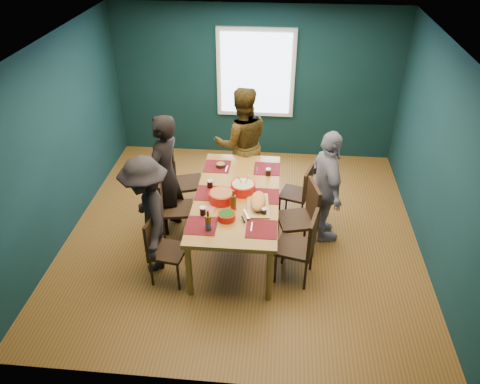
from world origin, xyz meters
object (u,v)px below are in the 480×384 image
object	(u,v)px
dining_table	(237,200)
chair_right_near	(303,243)
person_near_left	(148,215)
bowl_herbs	(226,216)
chair_right_mid	(304,213)
cutting_board	(258,202)
chair_left_far	(181,178)
bowl_dumpling	(243,187)
bowl_salad	(221,196)
person_far_left	(165,176)
chair_left_mid	(170,203)
person_right	(327,188)
chair_right_far	(301,190)
person_back	(242,143)
chair_left_near	(161,245)

from	to	relation	value
dining_table	chair_right_near	size ratio (longest dim) A/B	2.24
person_near_left	bowl_herbs	size ratio (longest dim) A/B	7.36
chair_right_mid	bowl_herbs	size ratio (longest dim) A/B	4.74
bowl_herbs	cutting_board	size ratio (longest dim) A/B	0.32
chair_left_far	bowl_dumpling	distance (m)	1.24
bowl_salad	bowl_dumpling	world-z (taller)	bowl_dumpling
dining_table	chair_left_far	distance (m)	1.20
chair_right_mid	bowl_salad	bearing A→B (deg)	174.00
person_far_left	cutting_board	size ratio (longest dim) A/B	2.64
chair_left_far	person_near_left	distance (m)	1.31
chair_left_mid	person_right	size ratio (longest dim) A/B	0.58
chair_right_far	person_far_left	size ratio (longest dim) A/B	0.50
person_far_left	person_right	bearing A→B (deg)	108.44
chair_left_mid	person_right	bearing A→B (deg)	-4.33
person_far_left	bowl_dumpling	world-z (taller)	person_far_left
chair_left_far	chair_right_mid	size ratio (longest dim) A/B	0.97
chair_left_mid	cutting_board	size ratio (longest dim) A/B	1.41
dining_table	bowl_herbs	size ratio (longest dim) A/B	10.07
chair_right_far	bowl_dumpling	bearing A→B (deg)	-124.57
dining_table	person_right	world-z (taller)	person_right
chair_left_far	chair_right_mid	bearing A→B (deg)	-41.17
chair_right_far	chair_right_near	size ratio (longest dim) A/B	0.90
person_far_left	chair_right_mid	bearing A→B (deg)	99.44
person_far_left	bowl_herbs	world-z (taller)	person_far_left
chair_right_near	person_back	xyz separation A→B (m)	(-0.93, 1.94, 0.33)
bowl_salad	cutting_board	world-z (taller)	cutting_board
person_far_left	person_back	bearing A→B (deg)	155.42
dining_table	person_near_left	size ratio (longest dim) A/B	1.37
chair_left_far	person_far_left	world-z (taller)	person_far_left
dining_table	bowl_dumpling	xyz separation A→B (m)	(0.07, 0.07, 0.15)
person_back	dining_table	bearing A→B (deg)	78.80
person_back	bowl_herbs	xyz separation A→B (m)	(-0.01, -1.89, -0.02)
chair_right_mid	bowl_herbs	distance (m)	1.15
chair_left_near	chair_right_far	size ratio (longest dim) A/B	1.03
chair_right_near	person_far_left	size ratio (longest dim) A/B	0.55
person_back	bowl_salad	size ratio (longest dim) A/B	5.58
chair_right_near	person_back	size ratio (longest dim) A/B	0.54
chair_left_mid	chair_right_near	size ratio (longest dim) A/B	0.98
chair_right_near	chair_left_far	bearing A→B (deg)	156.09
person_right	bowl_herbs	bearing A→B (deg)	109.62
dining_table	chair_right_near	world-z (taller)	chair_right_near
chair_left_mid	bowl_dumpling	distance (m)	1.08
chair_right_mid	chair_right_near	distance (m)	0.59
chair_right_far	chair_right_near	bearing A→B (deg)	-72.31
bowl_dumpling	person_back	bearing A→B (deg)	95.99
dining_table	bowl_dumpling	world-z (taller)	bowl_dumpling
person_right	bowl_herbs	distance (m)	1.53
person_back	person_near_left	distance (m)	2.13
chair_left_far	cutting_board	size ratio (longest dim) A/B	1.48
chair_left_near	chair_right_far	world-z (taller)	chair_left_near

